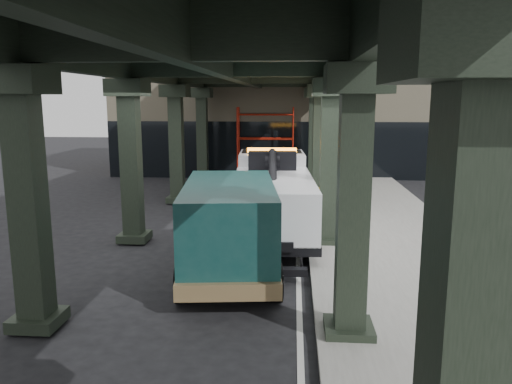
% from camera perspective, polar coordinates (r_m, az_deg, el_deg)
% --- Properties ---
extents(ground, '(90.00, 90.00, 0.00)m').
position_cam_1_polar(ground, '(13.59, -2.42, -8.40)').
color(ground, black).
rests_on(ground, ground).
extents(sidewalk, '(5.00, 40.00, 0.15)m').
position_cam_1_polar(sidewalk, '(15.67, 15.13, -5.89)').
color(sidewalk, gray).
rests_on(sidewalk, ground).
extents(lane_stripe, '(0.12, 38.00, 0.01)m').
position_cam_1_polar(lane_stripe, '(15.41, 4.78, -6.10)').
color(lane_stripe, silver).
rests_on(lane_stripe, ground).
extents(viaduct, '(7.40, 32.00, 6.40)m').
position_cam_1_polar(viaduct, '(14.93, -3.24, 14.56)').
color(viaduct, black).
rests_on(viaduct, ground).
extents(building, '(22.00, 10.00, 8.00)m').
position_cam_1_polar(building, '(32.77, 5.19, 9.78)').
color(building, '#C6B793').
rests_on(building, ground).
extents(scaffolding, '(3.08, 0.88, 4.00)m').
position_cam_1_polar(scaffolding, '(27.55, 1.10, 5.75)').
color(scaffolding, '#AF1D0E').
rests_on(scaffolding, ground).
extents(tow_truck, '(2.88, 8.63, 2.79)m').
position_cam_1_polar(tow_truck, '(16.76, 1.86, 0.05)').
color(tow_truck, black).
rests_on(tow_truck, ground).
extents(towed_van, '(2.90, 6.09, 2.39)m').
position_cam_1_polar(towed_van, '(12.68, -3.01, -3.74)').
color(towed_van, '#103B39').
rests_on(towed_van, ground).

